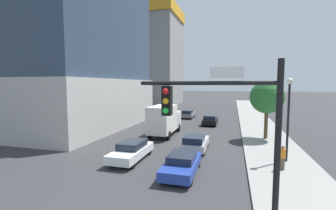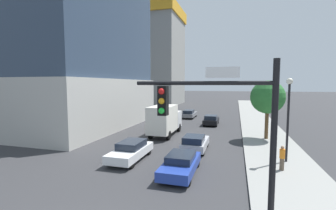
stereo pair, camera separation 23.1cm
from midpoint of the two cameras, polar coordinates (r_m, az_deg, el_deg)
sidewalk at (r=26.73m, az=23.31°, el=-7.64°), size 4.87×120.00×0.15m
construction_building at (r=69.21m, az=-2.19°, el=12.82°), size 12.85×16.84×35.80m
traffic_light_pole at (r=8.02m, az=14.33°, el=-4.76°), size 4.75×0.48×6.42m
street_lamp at (r=18.79m, az=27.78°, el=-0.61°), size 0.44×0.44×6.06m
street_tree at (r=25.96m, az=23.48°, el=1.75°), size 3.42×3.42×6.04m
car_blue at (r=15.50m, az=3.58°, el=-14.14°), size 1.92×4.69×1.32m
car_black at (r=33.87m, az=10.74°, el=-3.62°), size 1.93×4.63×1.42m
car_white at (r=18.33m, az=-8.72°, el=-10.94°), size 1.93×4.79×1.42m
car_gray at (r=40.17m, az=5.43°, el=-2.15°), size 1.88×4.70×1.44m
car_silver at (r=20.59m, az=6.96°, el=-9.16°), size 1.94×4.19×1.44m
box_truck at (r=26.14m, az=-0.56°, el=-3.51°), size 2.28×6.66×3.43m
pedestrian_orange_shirt at (r=17.33m, az=26.56°, el=-11.52°), size 0.34×0.34×1.63m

